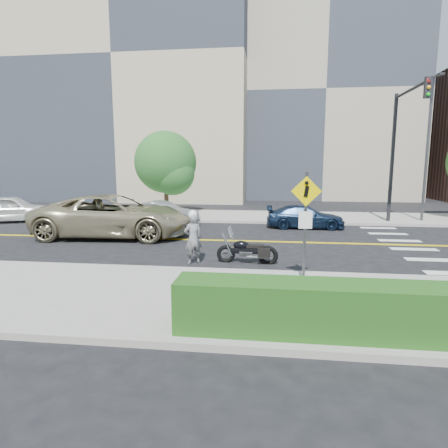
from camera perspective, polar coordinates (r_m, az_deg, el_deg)
ground_plane at (r=16.82m, az=-4.31°, el=-2.42°), size 120.00×120.00×0.00m
sidewalk_near at (r=9.82m, az=-13.10°, el=-10.57°), size 60.00×5.00×0.15m
sidewalk_far at (r=24.11m, az=-0.81°, el=1.26°), size 60.00×5.00×0.15m
building_left at (r=41.44m, az=-12.71°, el=21.59°), size 22.00×14.00×25.00m
building_mid at (r=42.95m, az=13.97°, el=17.69°), size 18.00×14.00×20.00m
hedge at (r=7.85m, az=27.49°, el=-11.96°), size 9.00×0.90×1.00m
lamp_post at (r=24.30m, az=28.56°, el=9.88°), size 0.16×0.16×8.00m
traffic_light at (r=22.32m, az=25.14°, el=11.63°), size 0.28×4.50×7.00m
pedestrian_sign at (r=9.99m, az=12.30°, el=0.95°), size 0.78×0.08×3.00m
motorcyclist at (r=12.65m, az=-4.73°, el=-2.00°), size 0.75×0.69×1.84m
motorcycle at (r=12.76m, az=3.59°, el=-3.27°), size 2.05×0.69×1.23m
suv at (r=18.07m, az=-16.47°, el=1.20°), size 7.29×3.71×1.97m
parked_car_white at (r=25.25m, az=-29.69°, el=2.06°), size 4.98×3.46×1.58m
parked_car_silver at (r=20.91m, az=-9.40°, el=1.57°), size 4.19×1.99×1.33m
parked_car_blue at (r=20.31m, az=12.26°, el=1.06°), size 4.09×1.69×1.18m
tree_far_a at (r=25.04m, az=-8.90°, el=9.27°), size 4.03×4.03×5.51m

